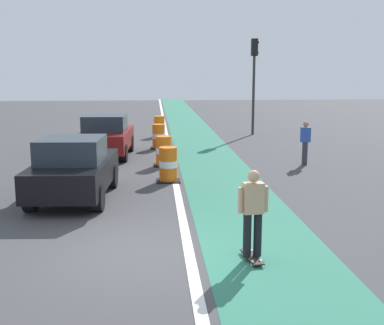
{
  "coord_description": "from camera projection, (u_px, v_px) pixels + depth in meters",
  "views": [
    {
      "loc": [
        0.28,
        -9.01,
        3.42
      ],
      "look_at": [
        1.22,
        3.51,
        1.1
      ],
      "focal_mm": 46.38,
      "sensor_mm": 36.0,
      "label": 1
    }
  ],
  "objects": [
    {
      "name": "ground_plane",
      "position": [
        142.0,
        253.0,
        9.44
      ],
      "size": [
        100.0,
        100.0,
        0.0
      ],
      "primitive_type": "plane",
      "color": "#424244"
    },
    {
      "name": "bike_lane_strip",
      "position": [
        204.0,
        151.0,
        21.38
      ],
      "size": [
        2.5,
        80.0,
        0.01
      ],
      "primitive_type": "cube",
      "color": "#2D755B",
      "rests_on": "ground"
    },
    {
      "name": "lane_divider_stripe",
      "position": [
        170.0,
        152.0,
        21.27
      ],
      "size": [
        0.2,
        80.0,
        0.01
      ],
      "primitive_type": "cube",
      "color": "silver",
      "rests_on": "ground"
    },
    {
      "name": "skateboarder_on_lane",
      "position": [
        253.0,
        212.0,
        8.94
      ],
      "size": [
        0.57,
        0.82,
        1.69
      ],
      "color": "black",
      "rests_on": "ground"
    },
    {
      "name": "parked_sedan_nearest",
      "position": [
        74.0,
        169.0,
        13.31
      ],
      "size": [
        2.1,
        4.2,
        1.7
      ],
      "color": "black",
      "rests_on": "ground"
    },
    {
      "name": "parked_sedan_second",
      "position": [
        106.0,
        136.0,
        19.96
      ],
      "size": [
        2.08,
        4.19,
        1.7
      ],
      "color": "maroon",
      "rests_on": "ground"
    },
    {
      "name": "traffic_barrel_front",
      "position": [
        168.0,
        165.0,
        15.48
      ],
      "size": [
        0.73,
        0.73,
        1.09
      ],
      "color": "orange",
      "rests_on": "ground"
    },
    {
      "name": "traffic_barrel_mid",
      "position": [
        164.0,
        151.0,
        18.08
      ],
      "size": [
        0.73,
        0.73,
        1.09
      ],
      "color": "orange",
      "rests_on": "ground"
    },
    {
      "name": "traffic_barrel_back",
      "position": [
        159.0,
        137.0,
        22.12
      ],
      "size": [
        0.73,
        0.73,
        1.09
      ],
      "color": "orange",
      "rests_on": "ground"
    },
    {
      "name": "traffic_barrel_far",
      "position": [
        159.0,
        127.0,
        26.06
      ],
      "size": [
        0.73,
        0.73,
        1.09
      ],
      "color": "orange",
      "rests_on": "ground"
    },
    {
      "name": "traffic_light_corner",
      "position": [
        254.0,
        69.0,
        26.4
      ],
      "size": [
        0.41,
        0.32,
        5.1
      ],
      "color": "#2D2D2D",
      "rests_on": "ground"
    },
    {
      "name": "pedestrian_crossing",
      "position": [
        305.0,
        142.0,
        18.16
      ],
      "size": [
        0.34,
        0.2,
        1.61
      ],
      "color": "#33333D",
      "rests_on": "ground"
    }
  ]
}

